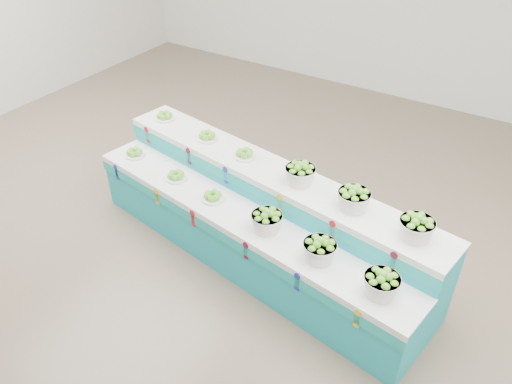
% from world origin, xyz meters
% --- Properties ---
extents(ground, '(10.00, 10.00, 0.00)m').
position_xyz_m(ground, '(0.00, 0.00, 0.00)').
color(ground, '#74624D').
rests_on(ground, ground).
extents(display_stand, '(4.27, 1.72, 1.02)m').
position_xyz_m(display_stand, '(0.55, 0.04, 0.51)').
color(display_stand, '#1CA3B2').
rests_on(display_stand, ground).
extents(plate_lower_left, '(0.28, 0.28, 0.10)m').
position_xyz_m(plate_lower_left, '(-1.23, 0.07, 0.77)').
color(plate_lower_left, white).
rests_on(plate_lower_left, display_stand).
extents(plate_lower_mid, '(0.28, 0.28, 0.10)m').
position_xyz_m(plate_lower_mid, '(-0.47, -0.05, 0.77)').
color(plate_lower_mid, white).
rests_on(plate_lower_mid, display_stand).
extents(plate_lower_right, '(0.28, 0.28, 0.10)m').
position_xyz_m(plate_lower_right, '(0.12, -0.15, 0.77)').
color(plate_lower_right, white).
rests_on(plate_lower_right, display_stand).
extents(basket_lower_left, '(0.36, 0.36, 0.23)m').
position_xyz_m(basket_lower_left, '(0.87, -0.27, 0.84)').
color(basket_lower_left, silver).
rests_on(basket_lower_left, display_stand).
extents(basket_lower_mid, '(0.36, 0.36, 0.23)m').
position_xyz_m(basket_lower_mid, '(1.50, -0.37, 0.84)').
color(basket_lower_mid, silver).
rests_on(basket_lower_mid, display_stand).
extents(basket_lower_right, '(0.36, 0.36, 0.23)m').
position_xyz_m(basket_lower_right, '(2.14, -0.48, 0.84)').
color(basket_lower_right, silver).
rests_on(basket_lower_right, display_stand).
extents(plate_upper_left, '(0.28, 0.28, 0.10)m').
position_xyz_m(plate_upper_left, '(-1.14, 0.58, 1.07)').
color(plate_upper_left, white).
rests_on(plate_upper_left, display_stand).
extents(plate_upper_mid, '(0.28, 0.28, 0.10)m').
position_xyz_m(plate_upper_mid, '(-0.39, 0.46, 1.07)').
color(plate_upper_mid, white).
rests_on(plate_upper_mid, display_stand).
extents(plate_upper_right, '(0.28, 0.28, 0.10)m').
position_xyz_m(plate_upper_right, '(0.20, 0.36, 1.07)').
color(plate_upper_right, white).
rests_on(plate_upper_right, display_stand).
extents(basket_upper_left, '(0.36, 0.36, 0.23)m').
position_xyz_m(basket_upper_left, '(0.95, 0.24, 1.14)').
color(basket_upper_left, silver).
rests_on(basket_upper_left, display_stand).
extents(basket_upper_mid, '(0.36, 0.36, 0.23)m').
position_xyz_m(basket_upper_mid, '(1.58, 0.14, 1.14)').
color(basket_upper_mid, silver).
rests_on(basket_upper_mid, display_stand).
extents(basket_upper_right, '(0.36, 0.36, 0.23)m').
position_xyz_m(basket_upper_right, '(2.22, 0.03, 1.14)').
color(basket_upper_right, silver).
rests_on(basket_upper_right, display_stand).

